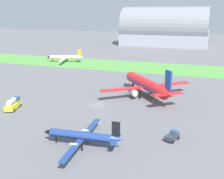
# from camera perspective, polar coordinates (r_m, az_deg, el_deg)

# --- Properties ---
(ground_plane) EXTENTS (600.00, 600.00, 0.00)m
(ground_plane) POSITION_cam_1_polar(r_m,az_deg,el_deg) (81.07, -3.03, -3.15)
(ground_plane) COLOR slate
(grass_taxiway_strip) EXTENTS (360.00, 28.00, 0.08)m
(grass_taxiway_strip) POSITION_cam_1_polar(r_m,az_deg,el_deg) (136.98, 6.45, 4.71)
(grass_taxiway_strip) COLOR #549342
(grass_taxiway_strip) RESTS_ON ground_plane
(airplane_taxiing_turboprop) EXTENTS (20.00, 23.17, 7.10)m
(airplane_taxiing_turboprop) POSITION_cam_1_polar(r_m,az_deg,el_deg) (151.58, -9.83, 6.64)
(airplane_taxiing_turboprop) COLOR silver
(airplane_taxiing_turboprop) RESTS_ON ground_plane
(airplane_midfield_jet) EXTENTS (25.59, 26.14, 11.07)m
(airplane_midfield_jet) POSITION_cam_1_polar(r_m,az_deg,el_deg) (87.97, 7.31, 0.99)
(airplane_midfield_jet) COLOR red
(airplane_midfield_jet) RESTS_ON ground_plane
(airplane_foreground_turboprop) EXTENTS (17.39, 20.30, 6.08)m
(airplane_foreground_turboprop) POSITION_cam_1_polar(r_m,az_deg,el_deg) (56.37, -6.22, -9.65)
(airplane_foreground_turboprop) COLOR navy
(airplane_foreground_turboprop) RESTS_ON ground_plane
(fuel_truck_near_gate) EXTENTS (4.05, 6.91, 3.29)m
(fuel_truck_near_gate) POSITION_cam_1_polar(r_m,az_deg,el_deg) (81.77, -20.00, -2.79)
(fuel_truck_near_gate) COLOR yellow
(fuel_truck_near_gate) RESTS_ON ground_plane
(pushback_tug_midfield) EXTENTS (3.09, 4.01, 1.95)m
(pushback_tug_midfield) POSITION_cam_1_polar(r_m,az_deg,el_deg) (60.49, 12.52, -9.47)
(pushback_tug_midfield) COLOR #2D333D
(pushback_tug_midfield) RESTS_ON ground_plane
(hangar_distant) EXTENTS (67.99, 29.70, 30.32)m
(hangar_distant) POSITION_cam_1_polar(r_m,az_deg,el_deg) (226.73, 10.86, 12.22)
(hangar_distant) COLOR #9399A3
(hangar_distant) RESTS_ON ground_plane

